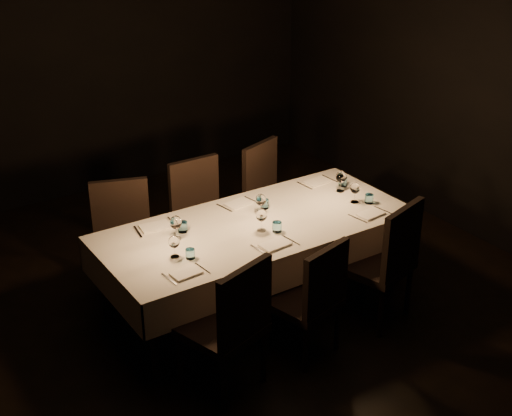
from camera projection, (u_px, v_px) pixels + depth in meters
room at (256, 136)px, 5.33m from camera, size 5.01×6.01×3.01m
dining_table at (256, 232)px, 5.68m from camera, size 2.52×1.12×0.76m
chair_near_left at (231, 322)px, 4.78m from camera, size 0.61×0.61×1.03m
place_setting_near_left at (181, 254)px, 5.07m from camera, size 0.31×0.40×0.17m
chair_near_center at (312, 295)px, 5.15m from camera, size 0.55×0.55×0.95m
place_setting_near_center at (269, 227)px, 5.44m from camera, size 0.34×0.41×0.18m
chair_near_right at (385, 258)px, 5.54m from camera, size 0.62×0.62×1.05m
place_setting_near_right at (363, 198)px, 5.91m from camera, size 0.34×0.40×0.18m
chair_far_left at (123, 236)px, 5.93m from camera, size 0.61×0.61×1.00m
place_setting_far_left at (171, 225)px, 5.46m from camera, size 0.36×0.41×0.19m
chair_far_center at (202, 211)px, 6.34m from camera, size 0.48×0.48×1.01m
place_setting_far_center at (255, 202)px, 5.85m from camera, size 0.34×0.40×0.18m
chair_far_right at (270, 191)px, 6.73m from camera, size 0.61×0.61×1.01m
place_setting_far_right at (334, 180)px, 6.26m from camera, size 0.34×0.41×0.19m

